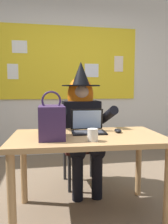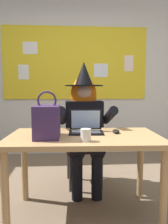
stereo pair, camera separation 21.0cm
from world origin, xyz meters
The scene contains 9 objects.
ground_plane centered at (0.00, 0.00, 0.00)m, with size 24.00×24.00×0.00m, color #75604C.
wall_back_bulletin centered at (0.00, 2.03, 1.48)m, with size 6.06×2.08×2.95m.
desk_main centered at (0.01, 0.13, 0.62)m, with size 1.31×0.75×0.72m.
chair_at_desk centered at (0.05, 0.84, 0.51)m, with size 0.45×0.45×0.91m.
person_costumed centered at (0.06, 0.72, 0.79)m, with size 0.60×0.68×1.42m.
laptop centered at (0.04, 0.25, 0.77)m, with size 0.31×0.24×0.21m.
computer_mouse centered at (0.31, 0.20, 0.74)m, with size 0.06×0.10×0.03m, color black.
handbag centered at (-0.29, 0.08, 0.85)m, with size 0.20×0.30×0.38m.
coffee_mug centered at (0.01, -0.08, 0.77)m, with size 0.08×0.08×0.10m, color silver.
Camera 1 is at (-0.32, -1.61, 1.11)m, focal length 33.95 mm.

